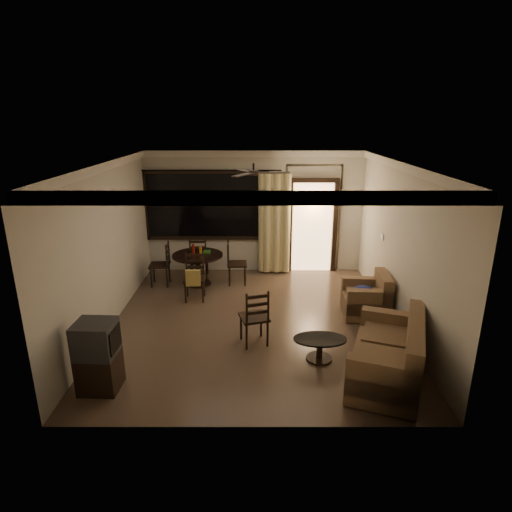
{
  "coord_description": "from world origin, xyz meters",
  "views": [
    {
      "loc": [
        0.04,
        -6.94,
        3.5
      ],
      "look_at": [
        0.04,
        0.2,
        1.18
      ],
      "focal_mm": 30.0,
      "sensor_mm": 36.0,
      "label": 1
    }
  ],
  "objects_px": {
    "dining_table": "(198,261)",
    "dining_chair_east": "(237,271)",
    "tv_cabinet": "(98,356)",
    "dining_chair_north": "(199,265)",
    "sofa": "(391,357)",
    "armchair": "(368,299)",
    "side_chair": "(254,327)",
    "coffee_table": "(320,345)",
    "dining_chair_south": "(195,285)",
    "dining_chair_west": "(161,272)"
  },
  "relations": [
    {
      "from": "dining_table",
      "to": "dining_chair_east",
      "type": "bearing_deg",
      "value": 2.55
    },
    {
      "from": "dining_table",
      "to": "tv_cabinet",
      "type": "relative_size",
      "value": 1.11
    },
    {
      "from": "dining_chair_east",
      "to": "dining_chair_north",
      "type": "relative_size",
      "value": 1.0
    },
    {
      "from": "dining_table",
      "to": "sofa",
      "type": "relative_size",
      "value": 0.58
    },
    {
      "from": "sofa",
      "to": "armchair",
      "type": "height_order",
      "value": "sofa"
    },
    {
      "from": "dining_chair_east",
      "to": "side_chair",
      "type": "xyz_separation_m",
      "value": [
        0.4,
        -2.64,
        0.0
      ]
    },
    {
      "from": "sofa",
      "to": "coffee_table",
      "type": "relative_size",
      "value": 2.33
    },
    {
      "from": "tv_cabinet",
      "to": "sofa",
      "type": "bearing_deg",
      "value": 5.61
    },
    {
      "from": "dining_chair_south",
      "to": "dining_chair_north",
      "type": "xyz_separation_m",
      "value": [
        -0.08,
        1.31,
        -0.02
      ]
    },
    {
      "from": "dining_chair_west",
      "to": "dining_chair_north",
      "type": "distance_m",
      "value": 0.92
    },
    {
      "from": "dining_table",
      "to": "dining_chair_south",
      "type": "height_order",
      "value": "dining_chair_south"
    },
    {
      "from": "dining_chair_west",
      "to": "side_chair",
      "type": "distance_m",
      "value": 3.28
    },
    {
      "from": "dining_chair_west",
      "to": "sofa",
      "type": "xyz_separation_m",
      "value": [
        3.94,
        -3.57,
        0.07
      ]
    },
    {
      "from": "dining_chair_north",
      "to": "sofa",
      "type": "bearing_deg",
      "value": 125.26
    },
    {
      "from": "dining_chair_south",
      "to": "side_chair",
      "type": "height_order",
      "value": "side_chair"
    },
    {
      "from": "dining_chair_west",
      "to": "dining_chair_north",
      "type": "height_order",
      "value": "same"
    },
    {
      "from": "armchair",
      "to": "coffee_table",
      "type": "distance_m",
      "value": 1.88
    },
    {
      "from": "dining_chair_west",
      "to": "coffee_table",
      "type": "distance_m",
      "value": 4.3
    },
    {
      "from": "dining_chair_east",
      "to": "side_chair",
      "type": "distance_m",
      "value": 2.67
    },
    {
      "from": "coffee_table",
      "to": "side_chair",
      "type": "height_order",
      "value": "side_chair"
    },
    {
      "from": "sofa",
      "to": "coffee_table",
      "type": "bearing_deg",
      "value": 170.17
    },
    {
      "from": "tv_cabinet",
      "to": "dining_table",
      "type": "bearing_deg",
      "value": 80.36
    },
    {
      "from": "dining_chair_north",
      "to": "tv_cabinet",
      "type": "bearing_deg",
      "value": 76.91
    },
    {
      "from": "dining_table",
      "to": "armchair",
      "type": "relative_size",
      "value": 1.31
    },
    {
      "from": "sofa",
      "to": "side_chair",
      "type": "relative_size",
      "value": 1.94
    },
    {
      "from": "coffee_table",
      "to": "sofa",
      "type": "bearing_deg",
      "value": -30.2
    },
    {
      "from": "dining_chair_west",
      "to": "tv_cabinet",
      "type": "bearing_deg",
      "value": -2.81
    },
    {
      "from": "dining_chair_north",
      "to": "tv_cabinet",
      "type": "distance_m",
      "value": 4.35
    },
    {
      "from": "armchair",
      "to": "coffee_table",
      "type": "bearing_deg",
      "value": -122.88
    },
    {
      "from": "sofa",
      "to": "side_chair",
      "type": "bearing_deg",
      "value": 172.26
    },
    {
      "from": "dining_chair_south",
      "to": "coffee_table",
      "type": "height_order",
      "value": "dining_chair_south"
    },
    {
      "from": "dining_chair_south",
      "to": "dining_table",
      "type": "bearing_deg",
      "value": 89.87
    },
    {
      "from": "dining_chair_east",
      "to": "tv_cabinet",
      "type": "relative_size",
      "value": 0.97
    },
    {
      "from": "dining_chair_west",
      "to": "coffee_table",
      "type": "height_order",
      "value": "dining_chair_west"
    },
    {
      "from": "dining_chair_south",
      "to": "dining_chair_north",
      "type": "relative_size",
      "value": 1.0
    },
    {
      "from": "dining_table",
      "to": "dining_chair_west",
      "type": "height_order",
      "value": "dining_chair_west"
    },
    {
      "from": "dining_chair_west",
      "to": "dining_chair_north",
      "type": "bearing_deg",
      "value": 119.8
    },
    {
      "from": "dining_chair_west",
      "to": "armchair",
      "type": "relative_size",
      "value": 1.14
    },
    {
      "from": "dining_table",
      "to": "armchair",
      "type": "distance_m",
      "value": 3.68
    },
    {
      "from": "dining_chair_east",
      "to": "dining_chair_south",
      "type": "bearing_deg",
      "value": 135.7
    },
    {
      "from": "dining_chair_east",
      "to": "armchair",
      "type": "xyz_separation_m",
      "value": [
        2.49,
        -1.6,
        0.05
      ]
    },
    {
      "from": "dining_chair_east",
      "to": "sofa",
      "type": "distance_m",
      "value": 4.31
    },
    {
      "from": "coffee_table",
      "to": "side_chair",
      "type": "xyz_separation_m",
      "value": [
        -0.99,
        0.48,
        0.05
      ]
    },
    {
      "from": "dining_chair_east",
      "to": "dining_chair_south",
      "type": "xyz_separation_m",
      "value": [
        -0.8,
        -0.89,
        0.02
      ]
    },
    {
      "from": "dining_chair_east",
      "to": "dining_table",
      "type": "bearing_deg",
      "value": 89.91
    },
    {
      "from": "dining_chair_west",
      "to": "dining_chair_east",
      "type": "bearing_deg",
      "value": 90.04
    },
    {
      "from": "coffee_table",
      "to": "side_chair",
      "type": "bearing_deg",
      "value": 153.88
    },
    {
      "from": "dining_chair_west",
      "to": "side_chair",
      "type": "relative_size",
      "value": 0.98
    },
    {
      "from": "dining_chair_west",
      "to": "sofa",
      "type": "height_order",
      "value": "dining_chair_west"
    },
    {
      "from": "tv_cabinet",
      "to": "sofa",
      "type": "relative_size",
      "value": 0.52
    }
  ]
}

